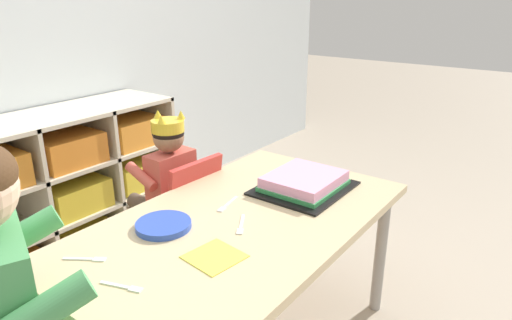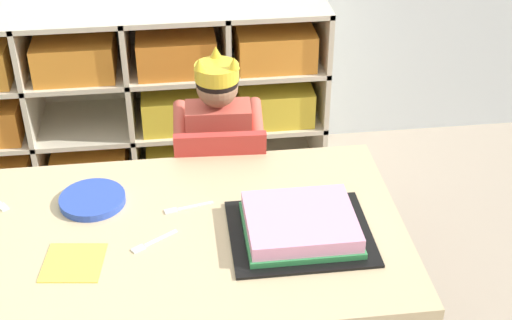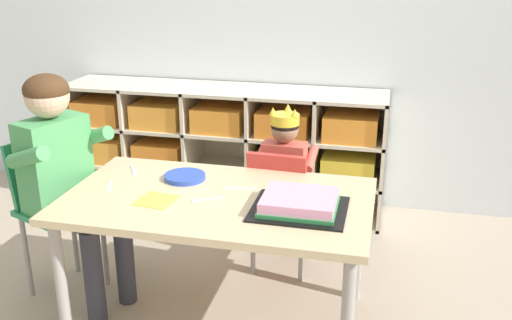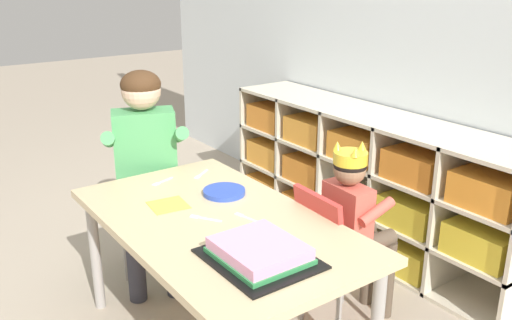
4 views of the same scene
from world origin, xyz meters
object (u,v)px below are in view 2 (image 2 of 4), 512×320
at_px(activity_table, 167,250).
at_px(birthday_cake_on_tray, 300,226).
at_px(classroom_chair_blue, 221,187).
at_px(fork_scattered_mid_table, 185,208).
at_px(paper_plate_stack, 92,200).
at_px(child_with_crown, 219,136).
at_px(fork_beside_plate_stack, 152,242).

bearing_deg(activity_table, birthday_cake_on_tray, -8.13).
distance_m(classroom_chair_blue, fork_scattered_mid_table, 0.43).
bearing_deg(birthday_cake_on_tray, paper_plate_stack, 159.09).
bearing_deg(fork_scattered_mid_table, child_with_crown, 62.71).
height_order(classroom_chair_blue, fork_scattered_mid_table, classroom_chair_blue).
xyz_separation_m(activity_table, paper_plate_stack, (-0.20, 0.16, 0.07)).
xyz_separation_m(activity_table, fork_scattered_mid_table, (0.06, 0.10, 0.06)).
distance_m(classroom_chair_blue, birthday_cake_on_tray, 0.58).
height_order(birthday_cake_on_tray, fork_beside_plate_stack, birthday_cake_on_tray).
xyz_separation_m(classroom_chair_blue, birthday_cake_on_tray, (0.17, -0.51, 0.22)).
bearing_deg(child_with_crown, fork_beside_plate_stack, 72.84).
height_order(child_with_crown, fork_beside_plate_stack, child_with_crown).
bearing_deg(classroom_chair_blue, activity_table, 71.64).
relative_size(classroom_chair_blue, fork_scattered_mid_table, 4.83).
xyz_separation_m(child_with_crown, fork_scattered_mid_table, (-0.13, -0.47, 0.06)).
height_order(activity_table, fork_scattered_mid_table, fork_scattered_mid_table).
height_order(birthday_cake_on_tray, paper_plate_stack, birthday_cake_on_tray).
bearing_deg(classroom_chair_blue, fork_scattered_mid_table, 74.00).
relative_size(paper_plate_stack, fork_beside_plate_stack, 1.49).
relative_size(activity_table, child_with_crown, 1.49).
distance_m(birthday_cake_on_tray, fork_beside_plate_stack, 0.39).
bearing_deg(birthday_cake_on_tray, fork_beside_plate_stack, 178.27).
height_order(child_with_crown, paper_plate_stack, child_with_crown).
distance_m(activity_table, classroom_chair_blue, 0.51).
distance_m(paper_plate_stack, fork_scattered_mid_table, 0.26).
bearing_deg(activity_table, child_with_crown, 72.11).
xyz_separation_m(child_with_crown, paper_plate_stack, (-0.38, -0.41, 0.07)).
height_order(child_with_crown, fork_scattered_mid_table, child_with_crown).
distance_m(classroom_chair_blue, child_with_crown, 0.17).
bearing_deg(classroom_chair_blue, child_with_crown, -89.74).
xyz_separation_m(classroom_chair_blue, paper_plate_stack, (-0.38, -0.30, 0.20)).
bearing_deg(birthday_cake_on_tray, fork_scattered_mid_table, 152.89).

